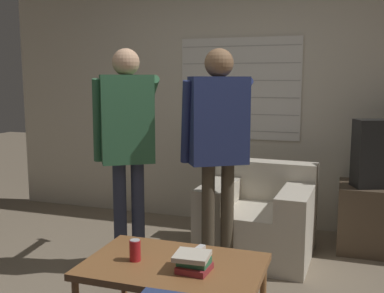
# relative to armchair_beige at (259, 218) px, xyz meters

# --- Properties ---
(wall_back) EXTENTS (5.20, 0.08, 2.55)m
(wall_back) POSITION_rel_armchair_beige_xyz_m (-0.39, 0.82, 0.96)
(wall_back) COLOR beige
(wall_back) RESTS_ON ground_plane
(armchair_beige) EXTENTS (0.93, 0.87, 0.76)m
(armchair_beige) POSITION_rel_armchair_beige_xyz_m (0.00, 0.00, 0.00)
(armchair_beige) COLOR beige
(armchair_beige) RESTS_ON ground_plane
(coffee_table) EXTENTS (1.03, 0.66, 0.44)m
(coffee_table) POSITION_rel_armchair_beige_xyz_m (-0.25, -1.40, 0.09)
(coffee_table) COLOR brown
(coffee_table) RESTS_ON ground_plane
(person_left_standing) EXTENTS (0.49, 0.81, 1.71)m
(person_left_standing) POSITION_rel_armchair_beige_xyz_m (-0.88, -0.69, 0.76)
(person_left_standing) COLOR #33384C
(person_left_standing) RESTS_ON ground_plane
(person_right_standing) EXTENTS (0.53, 0.82, 1.71)m
(person_right_standing) POSITION_rel_armchair_beige_xyz_m (-0.24, -0.48, 0.77)
(person_right_standing) COLOR #4C4233
(person_right_standing) RESTS_ON ground_plane
(book_stack) EXTENTS (0.20, 0.19, 0.10)m
(book_stack) POSITION_rel_armchair_beige_xyz_m (-0.10, -1.46, 0.18)
(book_stack) COLOR maroon
(book_stack) RESTS_ON coffee_table
(soda_can) EXTENTS (0.07, 0.07, 0.13)m
(soda_can) POSITION_rel_armchair_beige_xyz_m (-0.47, -1.44, 0.19)
(soda_can) COLOR red
(soda_can) RESTS_ON coffee_table
(spare_remote) EXTENTS (0.06, 0.13, 0.02)m
(spare_remote) POSITION_rel_armchair_beige_xyz_m (-0.16, -1.19, 0.14)
(spare_remote) COLOR white
(spare_remote) RESTS_ON coffee_table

